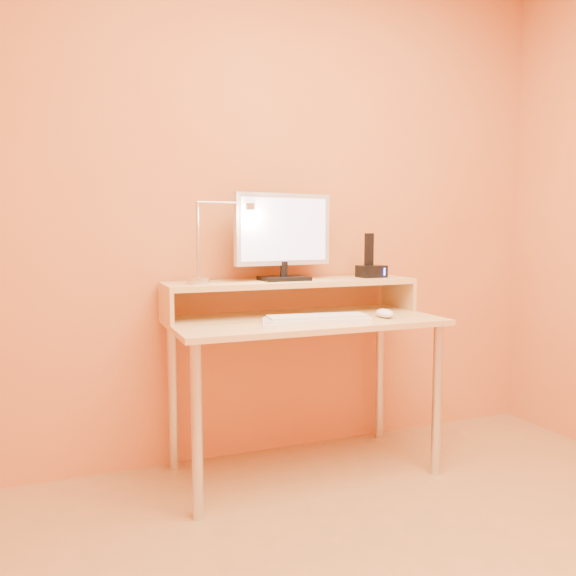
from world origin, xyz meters
name	(u,v)px	position (x,y,z in m)	size (l,w,h in m)	color
wall_back	(278,203)	(0.00, 1.50, 1.25)	(3.00, 0.04, 2.50)	#D18146
desk_leg_fl	(197,432)	(-0.55, 0.93, 0.35)	(0.04, 0.04, 0.69)	silver
desk_leg_fr	(437,400)	(0.55, 0.93, 0.35)	(0.04, 0.04, 0.69)	silver
desk_leg_bl	(173,397)	(-0.55, 1.43, 0.35)	(0.04, 0.04, 0.69)	silver
desk_leg_br	(380,375)	(0.55, 1.43, 0.35)	(0.04, 0.04, 0.69)	silver
desk_lower	(304,321)	(0.00, 1.18, 0.71)	(1.20, 0.60, 0.03)	tan
shelf_riser_left	(166,305)	(-0.59, 1.33, 0.79)	(0.02, 0.30, 0.14)	tan
shelf_riser_right	(398,294)	(0.59, 1.33, 0.79)	(0.02, 0.30, 0.14)	tan
desk_shelf	(291,283)	(0.00, 1.33, 0.87)	(1.20, 0.30, 0.03)	tan
monitor_foot	(284,278)	(-0.04, 1.33, 0.89)	(0.22, 0.16, 0.02)	black
monitor_neck	(284,269)	(-0.04, 1.33, 0.93)	(0.04, 0.04, 0.07)	black
monitor_panel	(283,229)	(-0.04, 1.34, 1.12)	(0.49, 0.04, 0.33)	silver
monitor_back	(281,229)	(-0.04, 1.36, 1.12)	(0.44, 0.01, 0.28)	black
monitor_screen	(285,229)	(-0.04, 1.32, 1.12)	(0.44, 0.00, 0.29)	#D6DCFF
lamp_base	(198,281)	(-0.45, 1.30, 0.89)	(0.10, 0.10, 0.03)	silver
lamp_post	(198,240)	(-0.45, 1.30, 1.07)	(0.01, 0.01, 0.33)	silver
lamp_arm	(224,203)	(-0.33, 1.30, 1.24)	(0.01, 0.01, 0.24)	silver
lamp_head	(250,207)	(-0.21, 1.30, 1.22)	(0.04, 0.04, 0.03)	silver
lamp_bulb	(250,210)	(-0.21, 1.30, 1.20)	(0.03, 0.03, 0.00)	#FFEAC6
phone_dock	(371,271)	(0.43, 1.33, 0.91)	(0.13, 0.10, 0.06)	black
phone_handset	(369,249)	(0.42, 1.33, 1.02)	(0.04, 0.03, 0.16)	black
phone_led	(385,272)	(0.48, 1.28, 0.91)	(0.01, 0.00, 0.04)	blue
keyboard	(317,320)	(0.00, 1.04, 0.73)	(0.45, 0.14, 0.02)	white
mouse	(385,313)	(0.34, 1.05, 0.74)	(0.07, 0.12, 0.04)	white
remote_control	(269,323)	(-0.21, 1.05, 0.73)	(0.05, 0.20, 0.02)	white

